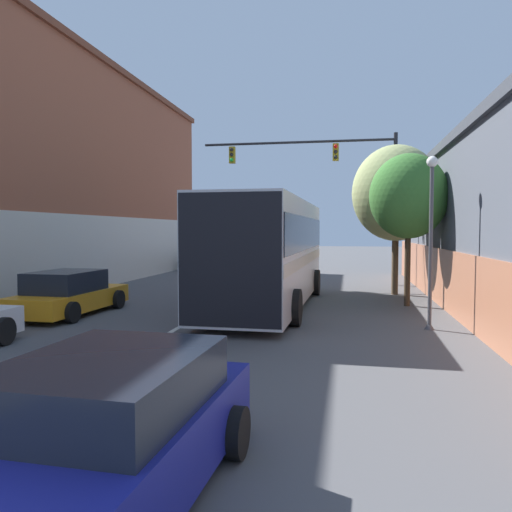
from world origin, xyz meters
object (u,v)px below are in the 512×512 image
Objects in this scene: parked_car_left_far at (214,260)px; traffic_signal_gantry at (337,176)px; hatchback_foreground at (99,439)px; parked_car_left_mid at (69,294)px; street_lamp at (431,237)px; street_tree_near at (409,197)px; bus at (269,248)px; street_tree_far at (396,193)px.

parked_car_left_far is 11.97m from traffic_signal_gantry.
parked_car_left_far is (-6.41, 27.38, -0.04)m from hatchback_foreground.
parked_car_left_mid is 17.74m from parked_car_left_far.
street_lamp is (10.42, -0.40, 1.76)m from parked_car_left_mid.
street_tree_near reaches higher than parked_car_left_far.
street_lamp is at bearing -122.20° from bus.
bus is 2.06× the size of street_tree_near.
hatchback_foreground is 20.36m from traffic_signal_gantry.
street_tree_near reaches higher than hatchback_foreground.
hatchback_foreground is at bearing -107.54° from street_tree_near.
hatchback_foreground is 14.28m from street_tree_near.
parked_car_left_mid is at bearing -146.83° from street_tree_far.
street_tree_near reaches higher than parked_car_left_mid.
street_tree_far is (10.17, 6.65, 3.39)m from parked_car_left_mid.
street_lamp is 0.75× the size of street_tree_far.
hatchback_foreground is 0.99× the size of street_lamp.
street_tree_far reaches higher than hatchback_foreground.
hatchback_foreground is 17.13m from street_tree_far.
traffic_signal_gantry is 1.79× the size of street_tree_near.
street_tree_far is at bearing -55.65° from traffic_signal_gantry.
street_tree_far reaches higher than parked_car_left_mid.
bus is at bearing 146.59° from street_lamp.
bus is at bearing -105.36° from traffic_signal_gantry.
hatchback_foreground is at bearing -146.00° from parked_car_left_mid.
bus is 2.41× the size of hatchback_foreground.
traffic_signal_gantry is 4.38m from street_tree_far.
street_lamp is (2.63, -10.55, -2.74)m from traffic_signal_gantry.
hatchback_foreground reaches higher than parked_car_left_mid.
bus is at bearing -138.28° from street_tree_far.
street_lamp is at bearing -88.05° from street_tree_far.
parked_car_left_far is (-0.30, 17.74, -0.01)m from parked_car_left_mid.
street_lamp is at bearing -90.53° from parked_car_left_mid.
hatchback_foreground is at bearing -94.84° from traffic_signal_gantry.
traffic_signal_gantry is at bearing -35.82° from parked_car_left_mid.
hatchback_foreground is 1.01× the size of parked_car_left_mid.
bus is 1.15× the size of traffic_signal_gantry.
traffic_signal_gantry is at bearing 104.01° from street_lamp.
street_tree_near is at bearing -68.71° from traffic_signal_gantry.
street_tree_far is at bearing -11.49° from hatchback_foreground.
street_tree_near is (10.31, 3.66, 3.06)m from parked_car_left_mid.
hatchback_foreground is 1.06× the size of parked_car_left_far.
traffic_signal_gantry is 11.21m from street_lamp.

